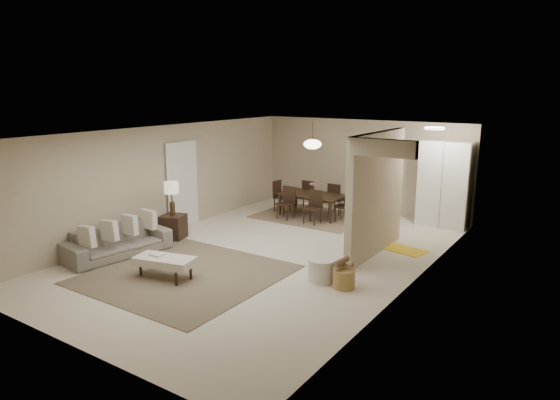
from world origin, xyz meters
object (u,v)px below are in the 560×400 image
Objects in this scene: side_table at (173,227)px; round_pouf at (322,270)px; dining_table at (312,205)px; sofa at (118,242)px; ottoman_bench at (165,261)px; pantry_cabinet at (445,184)px; wicker_basket at (344,279)px.

round_pouf is at bearing -4.87° from side_table.
round_pouf is 0.30× the size of dining_table.
sofa is 1.70m from ottoman_bench.
dining_table is (-2.42, 3.78, 0.10)m from round_pouf.
pantry_cabinet reaches higher than wicker_basket.
ottoman_bench is 0.68× the size of dining_table.
pantry_cabinet is 4.06× the size of round_pouf.
dining_table reaches higher than ottoman_bench.
dining_table is at bearing 64.93° from side_table.
sofa is at bearing -166.68° from wicker_basket.
ottoman_bench is (1.67, -0.30, 0.00)m from sofa.
ottoman_bench is 2.81m from round_pouf.
pantry_cabinet reaches higher than side_table.
pantry_cabinet is at bearing -29.93° from sofa.
round_pouf reaches higher than wicker_basket.
wicker_basket is at bearing -51.94° from dining_table.
sofa is 5.20m from dining_table.
pantry_cabinet is 5.49× the size of wicker_basket.
ottoman_bench is at bearing -148.95° from round_pouf.
round_pouf is (2.41, 1.45, -0.11)m from ottoman_bench.
wicker_basket is (2.87, 1.38, -0.15)m from ottoman_bench.
pantry_cabinet reaches higher than dining_table.
dining_table reaches higher than side_table.
side_table is 1.43× the size of wicker_basket.
sofa is at bearing -91.92° from side_table.
sofa is 4.24m from round_pouf.
pantry_cabinet is 6.55m from side_table.
wicker_basket is (4.55, 1.08, -0.14)m from sofa.
sofa is 1.22× the size of dining_table.
side_table is at bearing 174.70° from wicker_basket.
side_table is 1.06× the size of round_pouf.
pantry_cabinet is at bearing 50.25° from ottoman_bench.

